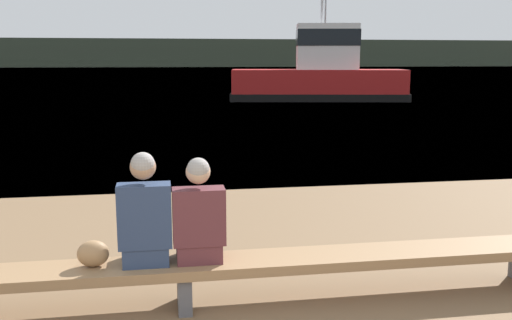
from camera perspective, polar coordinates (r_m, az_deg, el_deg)
water_surface at (r=129.35m, az=-9.61°, el=9.03°), size 240.00×240.00×0.00m
far_shoreline at (r=153.48m, az=-9.66°, el=10.50°), size 600.00×12.00×7.09m
bench_main at (r=5.15m, az=-7.23°, el=-10.87°), size 7.29×0.49×0.42m
person_left at (r=4.99m, az=-11.07°, el=-5.49°), size 0.45×0.38×0.99m
person_right at (r=5.00m, az=-5.74°, el=-5.69°), size 0.45×0.37×0.93m
shopping_bag at (r=5.14m, az=-15.98°, el=-8.99°), size 0.27×0.18×0.23m
tugboat_red at (r=30.47m, az=6.45°, el=8.29°), size 9.53×4.42×7.35m
moored_sailboat at (r=40.36m, az=7.18°, el=7.85°), size 6.68×4.08×7.41m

